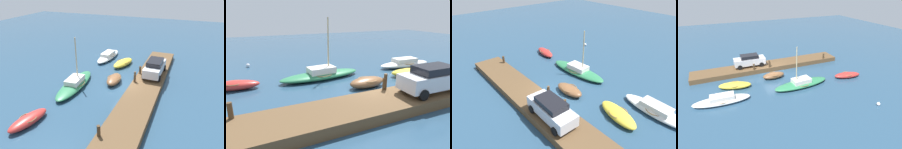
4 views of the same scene
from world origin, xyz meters
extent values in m
plane|color=navy|center=(0.00, 0.00, 0.00)|extent=(84.00, 84.00, 0.00)
cube|color=brown|center=(0.00, -2.08, 0.32)|extent=(21.45, 2.97, 0.64)
ellipsoid|color=gold|center=(5.61, 2.16, 0.35)|extent=(4.04, 2.33, 0.70)
torus|color=olive|center=(5.61, 2.16, 0.54)|extent=(1.86, 1.86, 0.07)
ellipsoid|color=#2D7A4C|center=(-1.94, 4.87, 0.31)|extent=(7.19, 2.46, 0.62)
torus|color=olive|center=(-1.94, 4.87, 0.48)|extent=(2.17, 2.17, 0.07)
cube|color=silver|center=(-1.89, 4.88, 0.77)|extent=(2.33, 1.48, 0.55)
cylinder|color=#C6B284|center=(-1.22, 4.93, 2.78)|extent=(0.12, 0.12, 4.58)
ellipsoid|color=#B72D28|center=(-8.60, 5.13, 0.35)|extent=(3.70, 1.81, 0.69)
torus|color=olive|center=(-8.60, 5.13, 0.54)|extent=(1.51, 1.51, 0.07)
ellipsoid|color=white|center=(7.36, 4.93, 0.30)|extent=(5.91, 1.94, 0.61)
torus|color=olive|center=(7.36, 4.93, 0.47)|extent=(1.85, 1.85, 0.07)
cube|color=silver|center=(7.30, 4.93, 0.71)|extent=(2.50, 1.31, 0.44)
ellipsoid|color=brown|center=(0.48, 1.47, 0.39)|extent=(2.99, 1.51, 0.79)
torus|color=olive|center=(0.48, 1.47, 0.61)|extent=(1.50, 1.50, 0.07)
cylinder|color=#47331E|center=(-8.61, -0.85, 1.05)|extent=(0.25, 0.25, 0.82)
cylinder|color=#47331E|center=(0.23, -0.85, 1.03)|extent=(0.20, 0.20, 0.80)
cylinder|color=#47331E|center=(0.32, -0.85, 1.16)|extent=(0.21, 0.21, 1.06)
cylinder|color=#47331E|center=(2.51, -0.85, 1.05)|extent=(0.24, 0.24, 0.84)
cube|color=silver|center=(2.75, -2.38, 1.40)|extent=(4.36, 1.77, 0.90)
cube|color=black|center=(2.75, -2.38, 2.08)|extent=(2.46, 1.53, 0.47)
cylinder|color=black|center=(4.28, -1.58, 0.96)|extent=(0.65, 0.24, 0.64)
cylinder|color=black|center=(4.24, -3.25, 0.96)|extent=(0.65, 0.24, 0.64)
cylinder|color=black|center=(1.26, -1.51, 0.96)|extent=(0.65, 0.24, 0.64)
cylinder|color=black|center=(1.22, -3.18, 0.96)|extent=(0.65, 0.24, 0.64)
camera|label=1|loc=(-19.16, -5.89, 10.43)|focal=34.83mm
camera|label=2|loc=(-7.77, -10.83, 5.43)|focal=32.94mm
camera|label=3|loc=(12.16, -9.15, 10.97)|focal=31.74mm
camera|label=4|loc=(7.50, 23.28, 11.36)|focal=30.70mm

